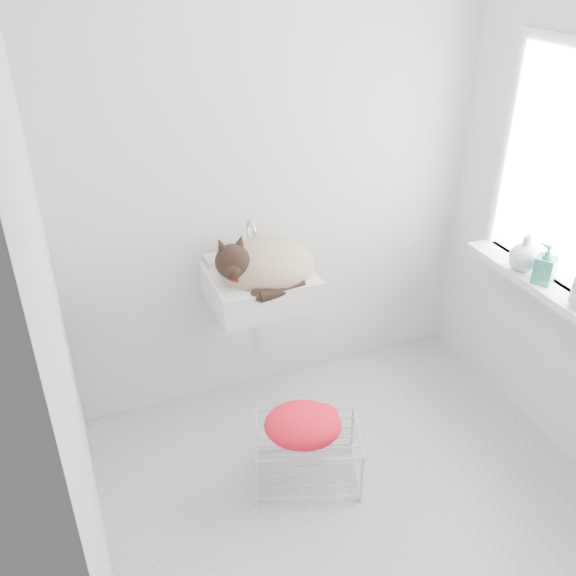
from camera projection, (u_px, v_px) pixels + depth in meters
name	position (u px, v px, depth m)	size (l,w,h in m)	color
floor	(355.00, 498.00, 2.89)	(2.20, 2.00, 0.02)	#A7A9AC
back_wall	(276.00, 170.00, 3.07)	(2.20, 0.02, 2.50)	silver
left_wall	(55.00, 318.00, 1.91)	(0.02, 2.00, 2.50)	silver
window_glass	(574.00, 174.00, 2.72)	(0.01, 0.80, 1.00)	white
window_frame	(571.00, 175.00, 2.72)	(0.04, 0.90, 1.10)	white
windowsill	(537.00, 282.00, 2.96)	(0.16, 0.88, 0.04)	white
sink	(260.00, 272.00, 3.00)	(0.49, 0.43, 0.20)	white
faucet	(247.00, 231.00, 3.08)	(0.18, 0.12, 0.18)	silver
cat	(263.00, 266.00, 2.97)	(0.51, 0.44, 0.30)	tan
wire_rack	(307.00, 453.00, 2.93)	(0.47, 0.33, 0.28)	silver
towel	(303.00, 432.00, 2.82)	(0.35, 0.25, 0.15)	red
bottle_b	(542.00, 282.00, 2.92)	(0.09, 0.09, 0.19)	#297666
bottle_c	(521.00, 269.00, 3.03)	(0.14, 0.14, 0.18)	silver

